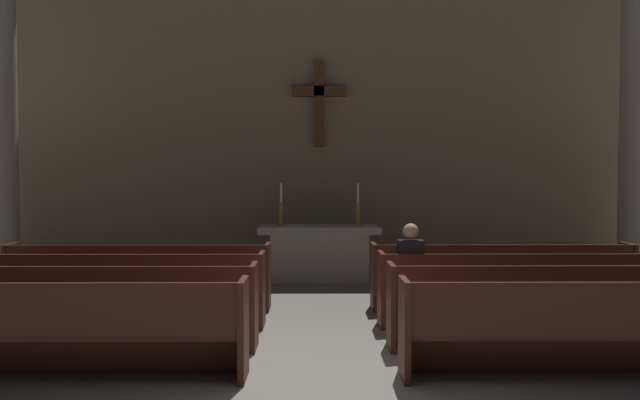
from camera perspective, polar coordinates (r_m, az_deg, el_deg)
The scene contains 14 objects.
ground_plane at distance 6.53m, azimuth 0.33°, elevation -15.03°, with size 80.00×80.00×0.00m, color gray.
pew_left_row_1 at distance 6.84m, azimuth -22.33°, elevation -10.25°, with size 3.73×0.50×0.95m.
pew_left_row_2 at distance 7.84m, azimuth -19.33°, elevation -8.63°, with size 3.73×0.50×0.95m.
pew_left_row_3 at distance 8.86m, azimuth -17.03°, elevation -7.37°, with size 3.73×0.50×0.95m.
pew_left_row_4 at distance 9.89m, azimuth -15.23°, elevation -6.36°, with size 3.73×0.50×0.95m.
pew_right_row_1 at distance 6.90m, azimuth 22.77°, elevation -10.14°, with size 3.73×0.50×0.95m.
pew_right_row_2 at distance 7.89m, azimuth 19.62°, elevation -8.56°, with size 3.73×0.50×0.95m.
pew_right_row_3 at distance 8.91m, azimuth 17.20°, elevation -7.32°, with size 3.73×0.50×0.95m.
pew_right_row_4 at distance 9.94m, azimuth 15.29°, elevation -6.32°, with size 3.73×0.50×0.95m.
altar at distance 12.15m, azimuth -0.04°, elevation -4.44°, with size 2.20×0.90×1.01m.
candlestick_left at distance 12.10m, azimuth -3.36°, elevation -1.00°, with size 0.16×0.16×0.78m.
candlestick_right at distance 12.11m, azimuth 3.27°, elevation -1.00°, with size 0.16×0.16×0.78m.
apse_with_cross at distance 13.84m, azimuth -0.09°, elevation 6.87°, with size 12.71×0.46×6.13m.
lone_worshipper at distance 8.58m, azimuth 7.69°, elevation -6.14°, with size 0.32×0.43×1.32m.
Camera 1 is at (-0.09, -6.23, 1.93)m, focal length 37.31 mm.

